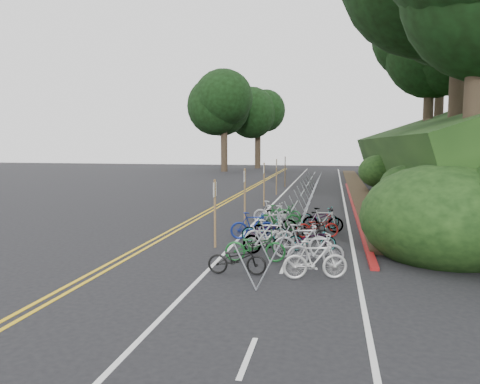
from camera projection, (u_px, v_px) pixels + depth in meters
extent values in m
plane|color=black|center=(202.00, 247.00, 16.38)|extent=(120.00, 120.00, 0.00)
cube|color=gold|center=(213.00, 207.00, 26.55)|extent=(0.12, 80.00, 0.01)
cube|color=gold|center=(219.00, 207.00, 26.49)|extent=(0.12, 80.00, 0.01)
cube|color=silver|center=(268.00, 208.00, 25.94)|extent=(0.12, 80.00, 0.01)
cube|color=silver|center=(346.00, 211.00, 25.13)|extent=(0.12, 80.00, 0.01)
cube|color=silver|center=(248.00, 357.00, 7.98)|extent=(0.10, 1.60, 0.01)
cube|color=silver|center=(284.00, 266.00, 13.83)|extent=(0.10, 1.60, 0.01)
cube|color=silver|center=(299.00, 229.00, 19.68)|extent=(0.10, 1.60, 0.01)
cube|color=silver|center=(307.00, 210.00, 25.53)|extent=(0.10, 1.60, 0.01)
cube|color=silver|center=(311.00, 197.00, 31.39)|extent=(0.10, 1.60, 0.01)
cube|color=silver|center=(315.00, 188.00, 37.24)|extent=(0.10, 1.60, 0.01)
cube|color=silver|center=(317.00, 182.00, 43.09)|extent=(0.10, 1.60, 0.01)
cube|color=silver|center=(319.00, 177.00, 48.94)|extent=(0.10, 1.60, 0.01)
cube|color=maroon|center=(354.00, 205.00, 26.98)|extent=(0.25, 28.00, 0.10)
cube|color=black|center=(456.00, 154.00, 34.93)|extent=(12.32, 44.00, 9.11)
cube|color=#382819|center=(358.00, 188.00, 36.59)|extent=(1.40, 44.00, 0.16)
ellipsoid|color=#284C19|center=(405.00, 211.00, 17.80)|extent=(2.00, 2.80, 1.60)
ellipsoid|color=#284C19|center=(407.00, 186.00, 22.47)|extent=(2.60, 3.64, 2.08)
ellipsoid|color=#284C19|center=(413.00, 170.00, 28.04)|extent=(2.20, 3.08, 1.76)
ellipsoid|color=#284C19|center=(379.00, 171.00, 34.21)|extent=(3.00, 4.20, 2.40)
ellipsoid|color=#284C19|center=(381.00, 165.00, 39.91)|extent=(2.40, 3.36, 1.92)
ellipsoid|color=#284C19|center=(391.00, 156.00, 43.49)|extent=(2.80, 3.92, 2.24)
ellipsoid|color=#284C19|center=(390.00, 205.00, 20.78)|extent=(1.80, 2.52, 1.44)
ellipsoid|color=#284C19|center=(416.00, 158.00, 31.73)|extent=(3.20, 4.48, 2.56)
ellipsoid|color=black|center=(443.00, 218.00, 15.19)|extent=(5.28, 6.16, 3.52)
cylinder|color=#2D2319|center=(475.00, 126.00, 17.02)|extent=(0.83, 0.83, 6.11)
cylinder|color=#2D2319|center=(457.00, 98.00, 25.32)|extent=(0.88, 0.88, 7.05)
cylinder|color=#2D2319|center=(467.00, 91.00, 32.51)|extent=(0.93, 0.93, 7.99)
cylinder|color=#2D2319|center=(428.00, 114.00, 40.63)|extent=(0.85, 0.85, 6.58)
ellipsoid|color=black|center=(431.00, 44.00, 40.00)|extent=(8.78, 8.78, 8.34)
cylinder|color=#2D2319|center=(439.00, 107.00, 47.82)|extent=(0.90, 0.90, 7.52)
ellipsoid|color=black|center=(442.00, 38.00, 47.09)|extent=(10.45, 10.45, 9.93)
cylinder|color=#2D2319|center=(224.00, 147.00, 58.77)|extent=(0.83, 0.83, 6.11)
ellipsoid|color=black|center=(224.00, 102.00, 58.18)|extent=(8.36, 8.36, 7.94)
cylinder|color=#2D2319|center=(258.00, 148.00, 66.01)|extent=(0.80, 0.80, 5.64)
ellipsoid|color=black|center=(258.00, 112.00, 65.48)|extent=(7.31, 7.31, 6.95)
cylinder|color=#9499A2|center=(264.00, 233.00, 12.73)|extent=(0.05, 2.89, 0.05)
cylinder|color=#9499A2|center=(245.00, 267.00, 11.54)|extent=(0.60, 0.04, 1.17)
cylinder|color=#9499A2|center=(267.00, 268.00, 11.43)|extent=(0.60, 0.04, 1.17)
cylinder|color=#9499A2|center=(261.00, 244.00, 14.16)|extent=(0.60, 0.04, 1.17)
cylinder|color=#9499A2|center=(280.00, 245.00, 14.05)|extent=(0.60, 0.04, 1.17)
cylinder|color=#9499A2|center=(295.00, 206.00, 18.61)|extent=(0.05, 3.00, 0.05)
cylinder|color=#9499A2|center=(284.00, 226.00, 17.35)|extent=(0.58, 0.04, 1.13)
cylinder|color=#9499A2|center=(299.00, 226.00, 17.25)|extent=(0.58, 0.04, 1.13)
cylinder|color=#9499A2|center=(291.00, 214.00, 20.09)|extent=(0.58, 0.04, 1.13)
cylinder|color=#9499A2|center=(304.00, 215.00, 19.98)|extent=(0.58, 0.04, 1.13)
cylinder|color=#9499A2|center=(303.00, 192.00, 23.48)|extent=(0.05, 3.00, 0.05)
cylinder|color=#9499A2|center=(295.00, 207.00, 22.23)|extent=(0.58, 0.04, 1.13)
cylinder|color=#9499A2|center=(307.00, 208.00, 22.12)|extent=(0.58, 0.04, 1.13)
cylinder|color=#9499A2|center=(299.00, 200.00, 24.96)|extent=(0.58, 0.04, 1.13)
cylinder|color=#9499A2|center=(309.00, 201.00, 24.85)|extent=(0.58, 0.04, 1.13)
cylinder|color=#9499A2|center=(308.00, 184.00, 28.36)|extent=(0.05, 3.00, 0.05)
cylinder|color=#9499A2|center=(302.00, 196.00, 27.11)|extent=(0.58, 0.04, 1.13)
cylinder|color=#9499A2|center=(311.00, 196.00, 27.00)|extent=(0.58, 0.04, 1.13)
cylinder|color=#9499A2|center=(304.00, 191.00, 29.84)|extent=(0.58, 0.04, 1.13)
cylinder|color=#9499A2|center=(313.00, 191.00, 29.73)|extent=(0.58, 0.04, 1.13)
cylinder|color=#9499A2|center=(312.00, 178.00, 33.24)|extent=(0.05, 3.00, 0.05)
cylinder|color=#9499A2|center=(306.00, 188.00, 31.98)|extent=(0.58, 0.04, 1.13)
cylinder|color=#9499A2|center=(315.00, 188.00, 31.88)|extent=(0.58, 0.04, 1.13)
cylinder|color=#9499A2|center=(309.00, 184.00, 34.72)|extent=(0.58, 0.04, 1.13)
cylinder|color=#9499A2|center=(316.00, 184.00, 34.61)|extent=(0.58, 0.04, 1.13)
cylinder|color=#9499A2|center=(314.00, 173.00, 38.11)|extent=(0.05, 3.00, 0.05)
cylinder|color=#9499A2|center=(310.00, 182.00, 36.86)|extent=(0.58, 0.04, 1.13)
cylinder|color=#9499A2|center=(317.00, 182.00, 36.75)|extent=(0.58, 0.04, 1.13)
cylinder|color=#9499A2|center=(312.00, 179.00, 39.59)|extent=(0.58, 0.04, 1.13)
cylinder|color=#9499A2|center=(318.00, 179.00, 39.48)|extent=(0.58, 0.04, 1.13)
cylinder|color=brown|center=(215.00, 214.00, 16.22)|extent=(0.08, 0.08, 2.39)
cube|color=silver|center=(215.00, 189.00, 16.13)|extent=(0.02, 0.40, 0.50)
cylinder|color=brown|center=(245.00, 196.00, 21.01)|extent=(0.08, 0.08, 2.50)
cube|color=silver|center=(245.00, 176.00, 20.92)|extent=(0.02, 0.40, 0.50)
cylinder|color=brown|center=(264.00, 184.00, 26.86)|extent=(0.08, 0.08, 2.50)
cube|color=silver|center=(264.00, 169.00, 26.77)|extent=(0.02, 0.40, 0.50)
cylinder|color=brown|center=(276.00, 177.00, 32.71)|extent=(0.08, 0.08, 2.50)
cube|color=silver|center=(277.00, 164.00, 32.62)|extent=(0.02, 0.40, 0.50)
cylinder|color=brown|center=(285.00, 172.00, 38.57)|extent=(0.08, 0.08, 2.50)
cube|color=silver|center=(285.00, 161.00, 38.47)|extent=(0.02, 0.40, 0.50)
imported|color=navy|center=(253.00, 226.00, 17.69)|extent=(0.89, 1.79, 1.04)
imported|color=black|center=(237.00, 259.00, 12.96)|extent=(0.66, 1.67, 0.86)
imported|color=beige|center=(315.00, 260.00, 12.50)|extent=(0.90, 1.82, 1.05)
imported|color=#144C1E|center=(255.00, 246.00, 14.33)|extent=(0.92, 1.94, 0.98)
imported|color=#9E9EA3|center=(316.00, 250.00, 13.70)|extent=(0.97, 1.80, 1.04)
imported|color=slate|center=(267.00, 240.00, 15.18)|extent=(0.72, 1.70, 0.99)
imported|color=#9E9EA3|center=(302.00, 241.00, 14.78)|extent=(0.95, 1.90, 1.10)
imported|color=beige|center=(269.00, 234.00, 16.01)|extent=(0.58, 1.74, 1.03)
imported|color=slate|center=(312.00, 239.00, 15.67)|extent=(0.73, 1.68, 0.86)
imported|color=slate|center=(265.00, 230.00, 17.15)|extent=(0.81, 1.76, 0.89)
imported|color=black|center=(307.00, 232.00, 16.81)|extent=(1.05, 1.85, 0.92)
imported|color=slate|center=(275.00, 223.00, 18.39)|extent=(0.80, 1.76, 1.02)
imported|color=maroon|center=(317.00, 226.00, 18.01)|extent=(1.05, 1.76, 0.88)
imported|color=#144C1E|center=(280.00, 218.00, 19.29)|extent=(0.87, 1.89, 1.10)
imported|color=slate|center=(323.00, 220.00, 19.07)|extent=(0.60, 1.69, 0.99)
imported|color=#9E9EA3|center=(273.00, 213.00, 20.69)|extent=(0.79, 1.86, 1.08)
imported|color=slate|center=(320.00, 217.00, 20.11)|extent=(1.08, 1.83, 0.91)
imported|color=#144C1E|center=(284.00, 213.00, 21.65)|extent=(0.80, 1.67, 0.84)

